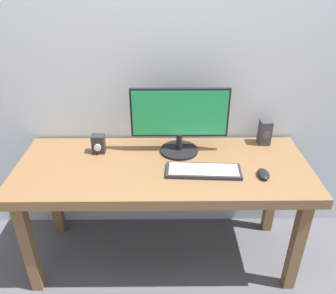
{
  "coord_description": "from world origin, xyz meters",
  "views": [
    {
      "loc": [
        0.02,
        -1.67,
        1.79
      ],
      "look_at": [
        0.03,
        0.0,
        0.85
      ],
      "focal_mm": 36.06,
      "sensor_mm": 36.0,
      "label": 1
    }
  ],
  "objects": [
    {
      "name": "ground_plane",
      "position": [
        0.0,
        0.0,
        0.0
      ],
      "size": [
        6.0,
        6.0,
        0.0
      ],
      "primitive_type": "plane",
      "color": "#4C4C51"
    },
    {
      "name": "wall_back",
      "position": [
        0.0,
        0.38,
        1.5
      ],
      "size": [
        3.04,
        0.04,
        3.0
      ],
      "primitive_type": "cube",
      "color": "#B2BCC6",
      "rests_on": "ground_plane"
    },
    {
      "name": "desk",
      "position": [
        0.0,
        0.0,
        0.65
      ],
      "size": [
        1.72,
        0.68,
        0.73
      ],
      "color": "brown",
      "rests_on": "ground_plane"
    },
    {
      "name": "monitor",
      "position": [
        0.1,
        0.17,
        0.95
      ],
      "size": [
        0.58,
        0.24,
        0.41
      ],
      "color": "black",
      "rests_on": "desk"
    },
    {
      "name": "keyboard_primary",
      "position": [
        0.23,
        -0.08,
        0.74
      ],
      "size": [
        0.43,
        0.17,
        0.02
      ],
      "color": "#232328",
      "rests_on": "desk"
    },
    {
      "name": "mouse",
      "position": [
        0.56,
        -0.12,
        0.75
      ],
      "size": [
        0.07,
        0.11,
        0.03
      ],
      "primitive_type": "ellipsoid",
      "rotation": [
        0.0,
        0.0,
        -0.03
      ],
      "color": "black",
      "rests_on": "desk"
    },
    {
      "name": "speaker_right",
      "position": [
        0.66,
        0.26,
        0.81
      ],
      "size": [
        0.07,
        0.08,
        0.16
      ],
      "color": "#333338",
      "rests_on": "desk"
    },
    {
      "name": "audio_controller",
      "position": [
        -0.4,
        0.15,
        0.79
      ],
      "size": [
        0.08,
        0.07,
        0.12
      ],
      "color": "#232328",
      "rests_on": "desk"
    }
  ]
}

